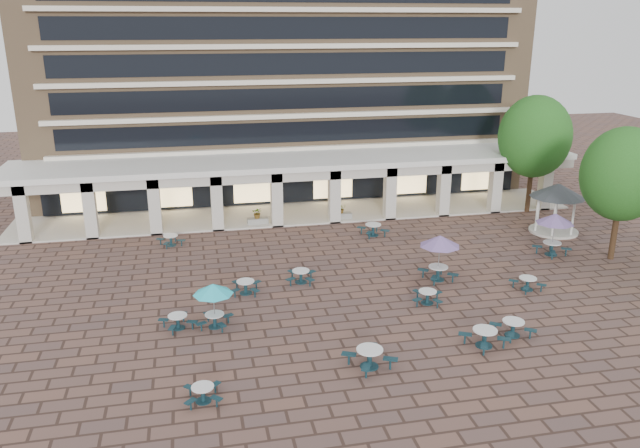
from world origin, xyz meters
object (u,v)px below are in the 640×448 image
Objects in this scene: planter_right at (341,214)px; picnic_table_1 at (370,356)px; gazebo at (557,196)px; planter_left at (258,218)px; picnic_table_2 at (485,336)px; picnic_table_0 at (203,392)px.

picnic_table_1 is at bearing -100.49° from planter_right.
planter_left is (-20.09, 5.88, -2.06)m from gazebo.
picnic_table_2 is at bearing -130.75° from gazebo.
planter_right is at bearing 156.98° from gazebo.
planter_right is at bearing 59.51° from picnic_table_1.
planter_left reaches higher than picnic_table_2.
gazebo is at bearing 31.93° from picnic_table_0.
picnic_table_1 is 5.64m from picnic_table_2.
picnic_table_1 is 23.03m from gazebo.
picnic_table_2 is 0.59× the size of gazebo.
picnic_table_1 is 20.68m from planter_left.
planter_left is at bearing 93.81° from picnic_table_2.
picnic_table_2 is 1.47× the size of planter_right.
gazebo is 2.48× the size of planter_left.
picnic_table_2 is at bearing -84.83° from planter_right.
planter_right is at bearing 76.93° from picnic_table_2.
gazebo is (17.65, 14.65, 2.10)m from picnic_table_1.
gazebo is 2.48× the size of planter_right.
picnic_table_0 is at bearing -101.90° from planter_left.
picnic_table_0 is 1.00× the size of planter_left.
picnic_table_1 is at bearing -83.21° from planter_left.
picnic_table_2 is at bearing -67.95° from planter_left.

